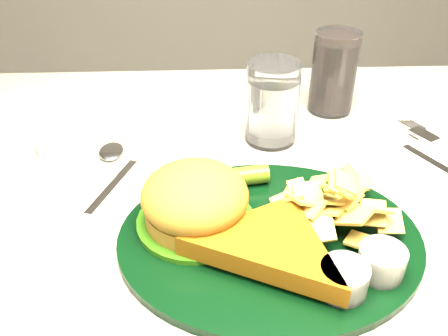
% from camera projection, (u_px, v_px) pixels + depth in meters
% --- Properties ---
extents(dinner_plate, '(0.35, 0.30, 0.08)m').
position_uv_depth(dinner_plate, '(271.00, 216.00, 0.56)').
color(dinner_plate, black).
rests_on(dinner_plate, table).
extents(water_glass, '(0.10, 0.10, 0.12)m').
position_uv_depth(water_glass, '(272.00, 103.00, 0.74)').
color(water_glass, white).
rests_on(water_glass, table).
extents(cola_glass, '(0.09, 0.09, 0.13)m').
position_uv_depth(cola_glass, '(334.00, 73.00, 0.81)').
color(cola_glass, black).
rests_on(cola_glass, table).
extents(fork_napkin, '(0.22, 0.24, 0.01)m').
position_uv_depth(fork_napkin, '(442.00, 166.00, 0.70)').
color(fork_napkin, white).
rests_on(fork_napkin, table).
extents(spoon, '(0.10, 0.18, 0.01)m').
position_uv_depth(spoon, '(112.00, 184.00, 0.66)').
color(spoon, white).
rests_on(spoon, table).
extents(ramekin, '(0.05, 0.05, 0.03)m').
position_uv_depth(ramekin, '(51.00, 144.00, 0.73)').
color(ramekin, white).
rests_on(ramekin, table).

